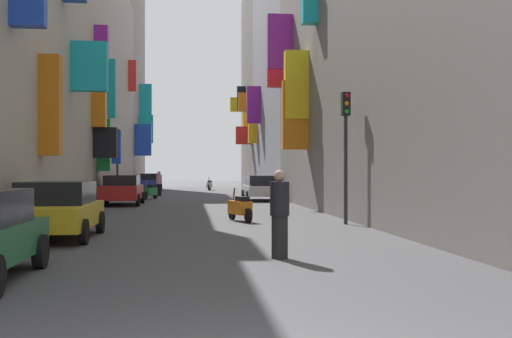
# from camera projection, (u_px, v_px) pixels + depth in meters

# --- Properties ---
(ground_plane) EXTENTS (140.00, 140.00, 0.00)m
(ground_plane) POSITION_uv_depth(u_px,v_px,m) (197.00, 201.00, 34.37)
(ground_plane) COLOR #424244
(building_left_mid_b) EXTENTS (7.11, 3.97, 17.04)m
(building_left_mid_b) POSITION_uv_depth(u_px,v_px,m) (29.00, 27.00, 29.07)
(building_left_mid_b) COLOR #BCB29E
(building_left_mid_b) RESTS_ON ground
(building_left_mid_c) EXTENTS (6.75, 19.47, 14.81)m
(building_left_mid_c) POSITION_uv_depth(u_px,v_px,m) (74.00, 85.00, 40.70)
(building_left_mid_c) COLOR #B2A899
(building_left_mid_c) RESTS_ON ground
(building_left_far) EXTENTS (7.39, 13.05, 20.22)m
(building_left_far) POSITION_uv_depth(u_px,v_px,m) (107.00, 80.00, 56.88)
(building_left_far) COLOR gray
(building_left_far) RESTS_ON ground
(building_right_mid_a) EXTENTS (7.35, 9.79, 13.84)m
(building_right_mid_a) POSITION_uv_depth(u_px,v_px,m) (350.00, 72.00, 32.36)
(building_right_mid_a) COLOR slate
(building_right_mid_a) RESTS_ON ground
(building_right_mid_b) EXTENTS (7.33, 16.14, 18.08)m
(building_right_mid_b) POSITION_uv_depth(u_px,v_px,m) (305.00, 71.00, 45.28)
(building_right_mid_b) COLOR gray
(building_right_mid_b) RESTS_ON ground
(building_right_mid_c) EXTENTS (7.39, 11.86, 19.35)m
(building_right_mid_c) POSITION_uv_depth(u_px,v_px,m) (278.00, 88.00, 59.18)
(building_right_mid_c) COLOR slate
(building_right_mid_c) RESTS_ON ground
(parked_car_red) EXTENTS (2.02, 4.27, 1.48)m
(parked_car_red) POSITION_uv_depth(u_px,v_px,m) (122.00, 189.00, 30.95)
(parked_car_red) COLOR #B21E1E
(parked_car_red) RESTS_ON ground
(parked_car_silver) EXTENTS (1.97, 4.41, 1.43)m
(parked_car_silver) POSITION_uv_depth(u_px,v_px,m) (261.00, 187.00, 35.47)
(parked_car_silver) COLOR #B7B7BC
(parked_car_silver) RESTS_ON ground
(parked_car_yellow) EXTENTS (2.01, 4.08, 1.44)m
(parked_car_yellow) POSITION_uv_depth(u_px,v_px,m) (56.00, 209.00, 15.59)
(parked_car_yellow) COLOR gold
(parked_car_yellow) RESTS_ON ground
(parked_car_blue) EXTENTS (1.91, 4.01, 1.48)m
(parked_car_blue) POSITION_uv_depth(u_px,v_px,m) (150.00, 182.00, 52.07)
(parked_car_blue) COLOR navy
(parked_car_blue) RESTS_ON ground
(scooter_green) EXTENTS (0.82, 1.80, 1.13)m
(scooter_green) POSITION_uv_depth(u_px,v_px,m) (150.00, 192.00, 37.00)
(scooter_green) COLOR #287F3D
(scooter_green) RESTS_ON ground
(scooter_white) EXTENTS (0.57, 1.93, 1.13)m
(scooter_white) POSITION_uv_depth(u_px,v_px,m) (209.00, 185.00, 54.44)
(scooter_white) COLOR silver
(scooter_white) RESTS_ON ground
(scooter_orange) EXTENTS (0.77, 1.88, 1.13)m
(scooter_orange) POSITION_uv_depth(u_px,v_px,m) (240.00, 208.00, 20.85)
(scooter_orange) COLOR orange
(scooter_orange) RESTS_ON ground
(pedestrian_crossing) EXTENTS (0.46, 0.46, 1.68)m
(pedestrian_crossing) POSITION_uv_depth(u_px,v_px,m) (159.00, 184.00, 41.91)
(pedestrian_crossing) COLOR black
(pedestrian_crossing) RESTS_ON ground
(pedestrian_near_left) EXTENTS (0.50, 0.50, 1.73)m
(pedestrian_near_left) POSITION_uv_depth(u_px,v_px,m) (280.00, 214.00, 12.04)
(pedestrian_near_left) COLOR black
(pedestrian_near_left) RESTS_ON ground
(traffic_light_near_corner) EXTENTS (0.26, 0.34, 4.14)m
(traffic_light_near_corner) POSITION_uv_depth(u_px,v_px,m) (117.00, 152.00, 36.06)
(traffic_light_near_corner) COLOR #2D2D2D
(traffic_light_near_corner) RESTS_ON ground
(traffic_light_far_corner) EXTENTS (0.26, 0.34, 4.23)m
(traffic_light_far_corner) POSITION_uv_depth(u_px,v_px,m) (346.00, 134.00, 19.74)
(traffic_light_far_corner) COLOR #2D2D2D
(traffic_light_far_corner) RESTS_ON ground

